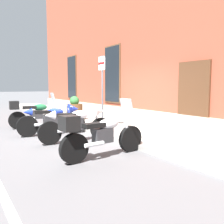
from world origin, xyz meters
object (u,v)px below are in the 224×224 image
(motorcycle_silver_touring, at_px, (100,134))
(barrel_planter, at_px, (75,110))
(motorcycle_blue_sport, at_px, (55,118))
(motorcycle_green_touring, at_px, (35,113))
(parking_sign, at_px, (102,82))
(motorcycle_white_sport, at_px, (79,122))

(motorcycle_silver_touring, bearing_deg, barrel_planter, 161.57)
(motorcycle_silver_touring, bearing_deg, motorcycle_blue_sport, 178.60)
(barrel_planter, bearing_deg, motorcycle_blue_sport, -38.80)
(motorcycle_green_touring, relative_size, motorcycle_blue_sport, 0.95)
(motorcycle_green_touring, distance_m, barrel_planter, 1.81)
(motorcycle_blue_sport, bearing_deg, motorcycle_silver_touring, -1.40)
(motorcycle_green_touring, relative_size, motorcycle_silver_touring, 0.97)
(motorcycle_blue_sport, relative_size, motorcycle_silver_touring, 1.01)
(motorcycle_green_touring, relative_size, parking_sign, 0.85)
(motorcycle_blue_sport, bearing_deg, motorcycle_white_sport, 10.80)
(motorcycle_blue_sport, relative_size, parking_sign, 0.90)
(motorcycle_green_touring, distance_m, motorcycle_white_sport, 3.02)
(motorcycle_silver_touring, bearing_deg, motorcycle_white_sport, 169.39)
(motorcycle_blue_sport, distance_m, motorcycle_white_sport, 1.33)
(motorcycle_blue_sport, xyz_separation_m, motorcycle_white_sport, (1.31, 0.25, 0.01))
(motorcycle_silver_touring, bearing_deg, motorcycle_green_touring, -178.68)
(motorcycle_blue_sport, distance_m, barrel_planter, 2.55)
(motorcycle_white_sport, height_order, barrel_planter, barrel_planter)
(motorcycle_blue_sport, xyz_separation_m, motorcycle_silver_touring, (3.03, -0.07, -0.01))
(barrel_planter, bearing_deg, motorcycle_green_touring, -80.23)
(parking_sign, bearing_deg, barrel_planter, 177.34)
(motorcycle_silver_touring, relative_size, parking_sign, 0.88)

